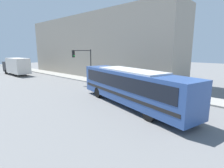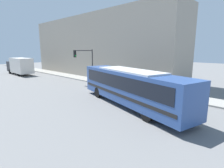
% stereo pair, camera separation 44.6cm
% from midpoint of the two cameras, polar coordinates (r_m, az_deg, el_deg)
% --- Properties ---
extents(ground_plane, '(120.00, 120.00, 0.00)m').
position_cam_midpoint_polar(ground_plane, '(14.36, 10.99, -8.18)').
color(ground_plane, slate).
extents(sidewalk, '(2.60, 70.00, 0.15)m').
position_cam_midpoint_polar(sidewalk, '(32.62, -13.56, 2.61)').
color(sidewalk, gray).
rests_on(sidewalk, ground_plane).
extents(building_facade, '(6.00, 32.83, 10.55)m').
position_cam_midpoint_polar(building_facade, '(32.80, -5.00, 12.03)').
color(building_facade, '#9E9384').
rests_on(building_facade, ground_plane).
extents(city_bus, '(5.37, 12.36, 3.09)m').
position_cam_midpoint_polar(city_bus, '(14.73, 6.57, -0.32)').
color(city_bus, '#2D4C8C').
rests_on(city_bus, ground_plane).
extents(delivery_truck, '(2.37, 8.10, 3.21)m').
position_cam_midpoint_polar(delivery_truck, '(37.95, -27.59, 5.33)').
color(delivery_truck, silver).
rests_on(delivery_truck, ground_plane).
extents(fire_hydrant, '(0.21, 0.28, 0.65)m').
position_cam_midpoint_polar(fire_hydrant, '(21.12, 7.00, -0.53)').
color(fire_hydrant, '#999999').
rests_on(fire_hydrant, sidewalk).
extents(traffic_light_pole, '(3.28, 0.35, 4.61)m').
position_cam_midpoint_polar(traffic_light_pole, '(25.22, -8.06, 7.91)').
color(traffic_light_pole, '#2D2D2D').
rests_on(traffic_light_pole, sidewalk).
extents(parking_meter, '(0.14, 0.14, 1.34)m').
position_cam_midpoint_polar(parking_meter, '(23.57, -0.67, 2.19)').
color(parking_meter, '#2D2D2D').
rests_on(parking_meter, sidewalk).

